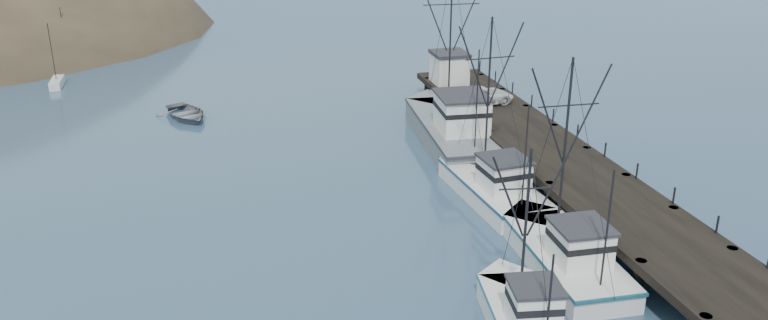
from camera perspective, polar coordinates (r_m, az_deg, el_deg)
pier at (r=52.15m, az=12.67°, el=0.38°), size 6.00×44.00×2.00m
trawler_near at (r=41.18m, az=13.55°, el=-6.93°), size 4.12×11.43×11.57m
trawler_mid at (r=35.42m, az=10.61°, el=-11.72°), size 4.08×8.93×9.13m
trawler_far at (r=48.79m, az=8.16°, el=-1.90°), size 4.45×11.67×11.85m
work_vessel at (r=57.76m, az=5.27°, el=2.42°), size 5.93×16.50×13.64m
pier_shed at (r=66.95m, az=5.00°, el=7.06°), size 3.00×3.20×2.80m
pickup_truck at (r=61.24m, az=7.47°, el=4.91°), size 5.41×2.89×1.45m
motorboat at (r=65.97m, az=-14.81°, el=3.10°), size 5.85×6.80×1.19m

